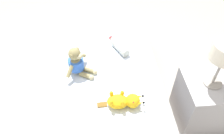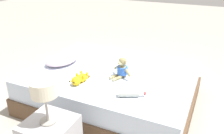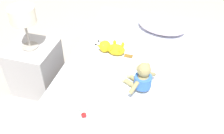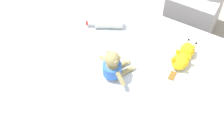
{
  "view_description": "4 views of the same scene",
  "coord_description": "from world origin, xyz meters",
  "views": [
    {
      "loc": [
        -0.27,
        1.09,
        1.74
      ],
      "look_at": [
        -0.37,
        -0.11,
        0.54
      ],
      "focal_mm": 35.37,
      "sensor_mm": 36.0,
      "label": 1
    },
    {
      "loc": [
        -2.3,
        -1.08,
        1.67
      ],
      "look_at": [
        0.0,
        0.0,
        0.5
      ],
      "focal_mm": 37.37,
      "sensor_mm": 36.0,
      "label": 2
    },
    {
      "loc": [
        0.07,
        -1.49,
        1.76
      ],
      "look_at": [
        -0.32,
        -0.14,
        0.58
      ],
      "focal_mm": 41.08,
      "sensor_mm": 36.0,
      "label": 3
    },
    {
      "loc": [
        1.08,
        0.45,
        2.38
      ],
      "look_at": [
        -0.09,
        -0.17,
        0.55
      ],
      "focal_mm": 57.1,
      "sensor_mm": 36.0,
      "label": 4
    }
  ],
  "objects": [
    {
      "name": "ground_plane",
      "position": [
        0.0,
        0.0,
        0.0
      ],
      "size": [
        16.0,
        16.0,
        0.0
      ],
      "primitive_type": "plane",
      "color": "#9E998E"
    },
    {
      "name": "bed",
      "position": [
        0.0,
        0.0,
        0.22
      ],
      "size": [
        1.53,
        1.96,
        0.45
      ],
      "color": "brown",
      "rests_on": "ground_plane"
    },
    {
      "name": "pillow",
      "position": [
        -0.07,
        0.67,
        0.51
      ],
      "size": [
        0.53,
        0.43,
        0.11
      ],
      "color": "silver",
      "rests_on": "bed"
    },
    {
      "name": "plush_monkey",
      "position": [
        -0.1,
        -0.17,
        0.55
      ],
      "size": [
        0.25,
        0.27,
        0.24
      ],
      "color": "#8E8456",
      "rests_on": "bed"
    },
    {
      "name": "plush_yellow_creature",
      "position": [
        -0.42,
        0.19,
        0.5
      ],
      "size": [
        0.33,
        0.12,
        0.1
      ],
      "color": "yellow",
      "rests_on": "bed"
    },
    {
      "name": "glass_bottle",
      "position": [
        -0.46,
        -0.4,
        0.49
      ],
      "size": [
        0.16,
        0.26,
        0.07
      ],
      "color": "#B7BCB2",
      "rests_on": "bed"
    },
    {
      "name": "nightstand",
      "position": [
        -1.12,
        0.05,
        0.23
      ],
      "size": [
        0.4,
        0.4,
        0.46
      ],
      "color": "#B2B2B7",
      "rests_on": "ground_plane"
    },
    {
      "name": "bedside_lamp",
      "position": [
        -1.12,
        0.05,
        0.76
      ],
      "size": [
        0.21,
        0.21,
        0.38
      ],
      "color": "gray",
      "rests_on": "nightstand"
    }
  ]
}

